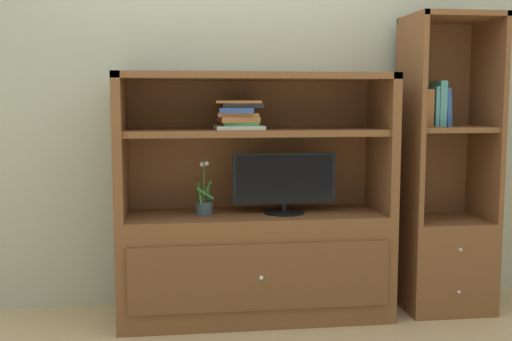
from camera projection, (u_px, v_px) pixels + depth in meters
name	position (u px, v px, depth m)	size (l,w,h in m)	color
painted_rear_wall	(247.00, 74.00, 3.77)	(6.00, 0.10, 2.80)	#ADB29E
media_console	(255.00, 238.00, 3.54)	(1.53, 0.52, 1.39)	brown
tv_monitor	(284.00, 183.00, 3.50)	(0.59, 0.23, 0.34)	black
potted_plant	(204.00, 205.00, 3.48)	(0.10, 0.10, 0.31)	#384C56
magazine_stack	(239.00, 115.00, 3.45)	(0.27, 0.34, 0.16)	silver
bookshelf_tall	(444.00, 216.00, 3.68)	(0.50, 0.44, 1.73)	brown
upright_book_row	(433.00, 106.00, 3.58)	(0.18, 0.17, 0.27)	gold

